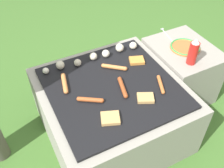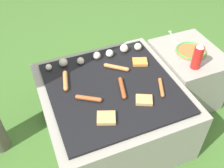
# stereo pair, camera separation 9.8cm
# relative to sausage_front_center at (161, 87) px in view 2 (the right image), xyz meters

# --- Properties ---
(ground_plane) EXTENTS (14.00, 14.00, 0.00)m
(ground_plane) POSITION_rel_sausage_front_center_xyz_m (-0.27, 0.13, -0.44)
(ground_plane) COLOR #3D6628
(grill) EXTENTS (0.85, 0.85, 0.43)m
(grill) POSITION_rel_sausage_front_center_xyz_m (-0.27, 0.13, -0.23)
(grill) COLOR gray
(grill) RESTS_ON ground_plane
(side_ledge) EXTENTS (0.42, 0.50, 0.43)m
(side_ledge) POSITION_rel_sausage_front_center_xyz_m (0.38, 0.24, -0.23)
(side_ledge) COLOR gray
(side_ledge) RESTS_ON ground_plane
(sausage_front_center) EXTENTS (0.08, 0.15, 0.02)m
(sausage_front_center) POSITION_rel_sausage_front_center_xyz_m (0.00, 0.00, 0.00)
(sausage_front_center) COLOR #B7602D
(sausage_front_center) RESTS_ON grill
(sausage_back_center) EXTENTS (0.06, 0.17, 0.03)m
(sausage_back_center) POSITION_rel_sausage_front_center_xyz_m (-0.52, 0.27, 0.00)
(sausage_back_center) COLOR #C6753D
(sausage_back_center) RESTS_ON grill
(sausage_back_left) EXTENTS (0.14, 0.12, 0.03)m
(sausage_back_left) POSITION_rel_sausage_front_center_xyz_m (-0.18, 0.27, 0.00)
(sausage_back_left) COLOR #C6753D
(sausage_back_left) RESTS_ON grill
(sausage_front_right) EXTENTS (0.07, 0.17, 0.03)m
(sausage_front_right) POSITION_rel_sausage_front_center_xyz_m (-0.22, 0.08, 0.00)
(sausage_front_right) COLOR #93421E
(sausage_front_right) RESTS_ON grill
(sausage_front_left) EXTENTS (0.14, 0.10, 0.03)m
(sausage_front_left) POSITION_rel_sausage_front_center_xyz_m (-0.43, 0.08, 0.00)
(sausage_front_left) COLOR #A34C23
(sausage_front_left) RESTS_ON grill
(bread_slice_left) EXTENTS (0.12, 0.12, 0.02)m
(bread_slice_left) POSITION_rel_sausage_front_center_xyz_m (-0.39, -0.09, -0.00)
(bread_slice_left) COLOR tan
(bread_slice_left) RESTS_ON grill
(bread_slice_center) EXTENTS (0.12, 0.11, 0.02)m
(bread_slice_center) POSITION_rel_sausage_front_center_xyz_m (-0.01, 0.27, -0.00)
(bread_slice_center) COLOR #D18438
(bread_slice_center) RESTS_ON grill
(bread_slice_right) EXTENTS (0.12, 0.11, 0.02)m
(bread_slice_right) POSITION_rel_sausage_front_center_xyz_m (-0.14, -0.05, -0.00)
(bread_slice_right) COLOR tan
(bread_slice_right) RESTS_ON grill
(mushroom_row) EXTENTS (0.68, 0.08, 0.06)m
(mushroom_row) POSITION_rel_sausage_front_center_xyz_m (-0.24, 0.42, 0.02)
(mushroom_row) COLOR silver
(mushroom_row) RESTS_ON grill
(plate_colorful) EXTENTS (0.21, 0.21, 0.02)m
(plate_colorful) POSITION_rel_sausage_front_center_xyz_m (0.38, 0.24, -0.00)
(plate_colorful) COLOR orange
(plate_colorful) RESTS_ON side_ledge
(condiment_bottle) EXTENTS (0.06, 0.06, 0.19)m
(condiment_bottle) POSITION_rel_sausage_front_center_xyz_m (0.31, 0.09, 0.08)
(condiment_bottle) COLOR red
(condiment_bottle) RESTS_ON side_ledge
(fork_utensil) EXTENTS (0.06, 0.22, 0.01)m
(fork_utensil) POSITION_rel_sausage_front_center_xyz_m (0.36, 0.43, -0.01)
(fork_utensil) COLOR silver
(fork_utensil) RESTS_ON side_ledge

